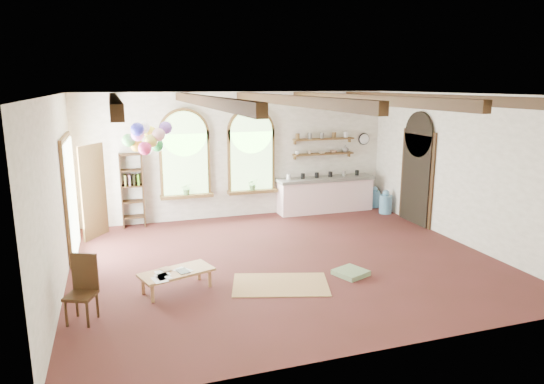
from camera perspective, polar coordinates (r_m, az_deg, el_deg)
name	(u,v)px	position (r m, az deg, el deg)	size (l,w,h in m)	color
floor	(285,260)	(9.62, 1.54, -8.01)	(8.00, 8.00, 0.00)	#512321
ceiling_beams	(286,100)	(9.01, 1.65, 10.77)	(6.20, 6.80, 0.18)	#372311
window_left	(185,157)	(12.14, -10.21, 4.08)	(1.30, 0.28, 2.20)	brown
window_right	(251,154)	(12.49, -2.44, 4.50)	(1.30, 0.28, 2.20)	brown
left_doorway	(70,198)	(10.55, -22.63, -0.63)	(0.10, 1.90, 2.50)	brown
right_doorway	(416,179)	(12.40, 16.58, 1.44)	(0.10, 1.30, 2.40)	black
kitchen_counter	(325,194)	(13.17, 6.28, -0.26)	(2.68, 0.62, 0.94)	#FED7DC
wall_shelf_lower	(323,154)	(13.14, 6.06, 4.48)	(1.70, 0.24, 0.04)	brown
wall_shelf_upper	(324,139)	(13.09, 6.10, 6.22)	(1.70, 0.24, 0.04)	brown
wall_clock	(364,139)	(13.71, 10.78, 6.15)	(0.32, 0.32, 0.04)	black
bookshelf	(132,190)	(12.06, -16.12, 0.19)	(0.53, 0.32, 1.80)	#372311
coffee_table	(177,273)	(8.34, -11.16, -9.36)	(1.31, 0.89, 0.34)	tan
side_chair	(82,303)	(7.71, -21.42, -12.05)	(0.51, 0.51, 0.99)	#372311
floor_mat	(280,285)	(8.50, 1.01, -10.83)	(1.63, 1.01, 0.02)	tan
floor_cushion	(351,273)	(9.01, 9.25, -9.35)	(0.51, 0.51, 0.09)	#6E895E
water_jug_a	(386,203)	(13.28, 13.22, -1.29)	(0.33, 0.33, 0.64)	#5794BC
water_jug_b	(375,198)	(13.90, 11.97, -0.71)	(0.30, 0.30, 0.59)	#5794BC
balloon_cluster	(147,137)	(10.04, -14.46, 6.28)	(0.98, 0.98, 1.16)	silver
table_book	(161,270)	(8.37, -12.89, -8.99)	(0.15, 0.22, 0.02)	olive
tablet	(183,271)	(8.28, -10.44, -9.14)	(0.17, 0.25, 0.01)	black
potted_plant_left	(187,189)	(12.18, -9.99, 0.37)	(0.27, 0.23, 0.30)	#598C4C
potted_plant_right	(253,184)	(12.52, -2.28, 0.89)	(0.27, 0.23, 0.30)	#598C4C
shelf_cup_a	(297,153)	(12.84, 3.01, 4.66)	(0.12, 0.10, 0.10)	white
shelf_cup_b	(310,152)	(12.97, 4.45, 4.71)	(0.10, 0.10, 0.09)	beige
shelf_bowl_a	(322,152)	(13.11, 5.87, 4.68)	(0.22, 0.22, 0.05)	beige
shelf_bowl_b	(334,152)	(13.25, 7.26, 4.75)	(0.20, 0.20, 0.06)	#8C664C
shelf_vase	(345,149)	(13.40, 8.62, 5.07)	(0.18, 0.18, 0.19)	slate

